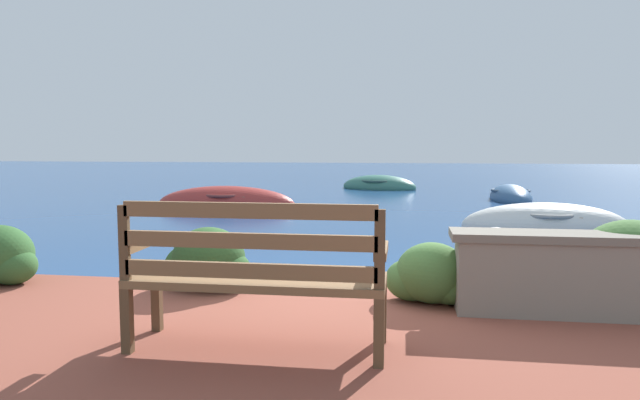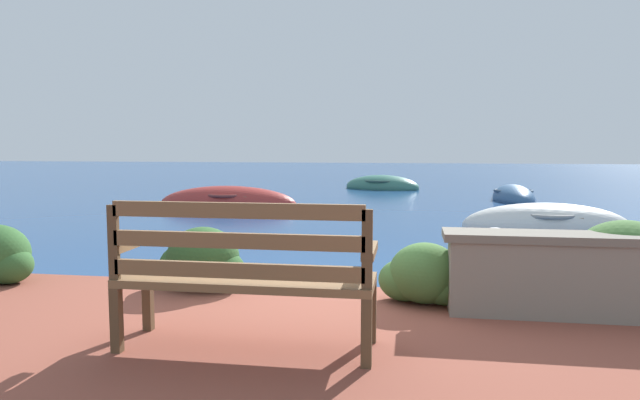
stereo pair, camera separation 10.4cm
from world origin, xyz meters
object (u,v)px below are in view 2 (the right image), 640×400
Objects in this scene: rowboat_nearest at (545,226)px; rowboat_far at (513,198)px; rowboat_mid at (228,204)px; mooring_buoy at (495,246)px; rowboat_outer at (382,187)px; park_bench at (244,272)px.

rowboat_nearest is 5.38m from rowboat_far.
rowboat_mid is 5.81× the size of mooring_buoy.
rowboat_nearest is 9.29m from rowboat_outer.
rowboat_far is (0.38, 5.37, -0.01)m from rowboat_nearest.
park_bench is 0.48× the size of rowboat_mid.
mooring_buoy is at bearing -43.96° from rowboat_mid.
rowboat_far is at bearing 80.26° from park_bench.
rowboat_mid is (-3.22, 9.47, -0.63)m from park_bench.
rowboat_outer reaches higher than mooring_buoy.
rowboat_nearest is 1.17× the size of rowboat_far.
rowboat_far is at bearing 78.53° from mooring_buoy.
rowboat_nearest reaches higher than rowboat_far.
rowboat_mid is at bearing -101.55° from rowboat_outer.
rowboat_far is 4.92m from rowboat_outer.
rowboat_mid is 1.19× the size of rowboat_outer.
rowboat_outer is (0.08, 15.61, -0.63)m from park_bench.
rowboat_outer is (-3.60, 3.35, 0.01)m from rowboat_far.
rowboat_outer is at bearing 100.67° from mooring_buoy.
rowboat_nearest is at bearing 71.40° from park_bench.
rowboat_far is 4.28× the size of mooring_buoy.
park_bench is at bearing -18.00° from rowboat_far.
rowboat_outer is at bearing 96.69° from park_bench.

